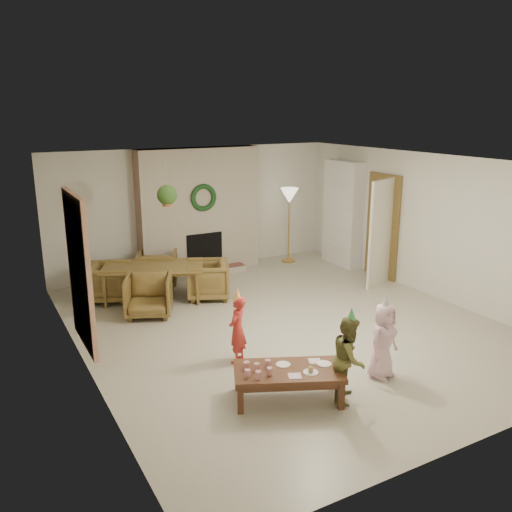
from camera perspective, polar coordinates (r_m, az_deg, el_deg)
floor at (r=8.39m, az=3.14°, el=-7.31°), size 7.00×7.00×0.00m
ceiling at (r=7.77m, az=3.42°, el=9.95°), size 7.00×7.00×0.00m
wall_back at (r=11.04m, az=-6.46°, el=4.97°), size 7.00×0.00×7.00m
wall_front at (r=5.50m, az=23.17°, el=-7.10°), size 7.00×0.00×7.00m
wall_left at (r=6.93m, az=-18.27°, el=-2.06°), size 0.00×7.00×7.00m
wall_right at (r=9.88m, az=18.21°, el=3.05°), size 0.00×7.00×7.00m
fireplace_mass at (r=10.85m, az=-6.05°, el=4.80°), size 2.50×0.40×2.50m
fireplace_hearth at (r=10.83m, az=-5.14°, el=-1.69°), size 1.60×0.30×0.12m
fireplace_firebox at (r=10.87m, az=-5.56°, el=0.51°), size 0.75×0.12×0.75m
fireplace_wreath at (r=10.59m, az=-5.60°, el=6.20°), size 0.54×0.10×0.54m
floor_lamp_base at (r=11.76m, az=3.46°, el=-0.48°), size 0.30×0.30×0.03m
floor_lamp_post at (r=11.58m, az=3.52°, el=3.01°), size 0.03×0.03×1.45m
floor_lamp_shade at (r=11.45m, az=3.57°, el=6.42°), size 0.39×0.39×0.32m
bookshelf_carcass at (r=11.46m, az=9.22°, el=4.49°), size 0.30×1.00×2.20m
bookshelf_shelf_a at (r=11.59m, az=9.00°, el=1.33°), size 0.30×0.92×0.03m
bookshelf_shelf_b at (r=11.50m, az=9.09°, el=3.26°), size 0.30×0.92×0.03m
bookshelf_shelf_c at (r=11.42m, az=9.17°, el=5.22°), size 0.30×0.92×0.03m
bookshelf_shelf_d at (r=11.36m, az=9.26°, el=7.21°), size 0.30×0.92×0.03m
books_row_lower at (r=11.43m, az=9.41°, el=1.83°), size 0.20×0.40×0.24m
books_row_mid at (r=11.49m, az=8.88°, el=3.98°), size 0.20×0.44×0.24m
books_row_upper at (r=11.31m, az=9.43°, el=5.78°), size 0.20×0.36×0.22m
door_frame at (r=10.73m, az=13.31°, el=3.09°), size 0.05×0.86×2.04m
door_leaf at (r=10.21m, az=13.14°, el=2.37°), size 0.77×0.32×2.00m
curtain_panel at (r=7.12m, az=-18.27°, el=-1.59°), size 0.06×1.20×2.00m
dining_table at (r=9.51m, az=-10.84°, el=-2.82°), size 1.96×1.58×0.60m
dining_chair_near at (r=8.79m, az=-11.34°, el=-4.17°), size 0.95×0.96×0.67m
dining_chair_far at (r=10.22m, az=-10.43°, el=-1.33°), size 0.95×0.96×0.67m
dining_chair_left at (r=9.62m, az=-15.33°, el=-2.71°), size 0.96×0.95×0.67m
dining_chair_right at (r=9.45m, az=-5.14°, el=-2.53°), size 0.96×0.95×0.67m
hanging_plant_cord at (r=8.59m, az=-9.52°, el=7.95°), size 0.01×0.01×0.70m
hanging_plant_pot at (r=8.64m, az=-9.42°, el=5.65°), size 0.16×0.16×0.12m
hanging_plant_foliage at (r=8.62m, az=-9.45°, el=6.43°), size 0.32×0.32×0.32m
coffee_table_top at (r=6.24m, az=3.47°, el=-12.16°), size 1.38×1.08×0.06m
coffee_table_apron at (r=6.27m, az=3.46°, el=-12.70°), size 1.26×0.95×0.08m
coffee_leg_fl at (r=6.07m, az=-1.67°, el=-15.05°), size 0.09×0.09×0.32m
coffee_leg_fr at (r=6.21m, az=9.07°, el=-14.48°), size 0.09×0.09×0.32m
coffee_leg_bl at (r=6.51m, az=-1.88°, el=-12.80°), size 0.09×0.09×0.32m
coffee_leg_br at (r=6.64m, az=8.06°, el=-12.34°), size 0.09×0.09×0.32m
cup_a at (r=6.04m, az=-0.91°, el=-12.36°), size 0.09×0.09×0.09m
cup_b at (r=6.21m, az=-1.01°, el=-11.55°), size 0.09×0.09×0.09m
cup_c at (r=6.01m, az=0.23°, el=-12.54°), size 0.09×0.09×0.09m
cup_d at (r=6.17m, az=0.09°, el=-11.71°), size 0.09×0.09×0.09m
cup_e at (r=6.08m, az=1.45°, el=-12.15°), size 0.09×0.09×0.09m
cup_f at (r=6.25m, az=1.28°, el=-11.35°), size 0.09×0.09×0.09m
plate_a at (r=6.32m, az=2.90°, el=-11.44°), size 0.23×0.23×0.01m
plate_b at (r=6.18m, az=5.84°, el=-12.19°), size 0.23×0.23×0.01m
plate_c at (r=6.38m, az=7.25°, el=-11.30°), size 0.23×0.23×0.01m
food_scoop at (r=6.16m, az=5.84°, el=-11.88°), size 0.09×0.09×0.07m
napkin_left at (r=6.08m, az=4.15°, el=-12.62°), size 0.19×0.19×0.01m
napkin_right at (r=6.43m, az=6.27°, el=-11.05°), size 0.19×0.19×0.01m
child_red at (r=7.05m, az=-1.99°, el=-7.81°), size 0.40×0.38×0.92m
party_hat_red at (r=6.87m, az=-2.03°, el=-4.00°), size 0.16×0.16×0.17m
child_plaid at (r=6.28m, az=9.89°, el=-10.68°), size 0.61×0.61×1.00m
party_hat_plaid at (r=6.06m, az=10.12°, el=-6.12°), size 0.16×0.16×0.16m
child_pink at (r=6.86m, az=13.38°, el=-8.76°), size 0.53×0.42×0.96m
party_hat_pink at (r=6.66m, az=13.65°, el=-4.68°), size 0.13×0.13×0.17m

